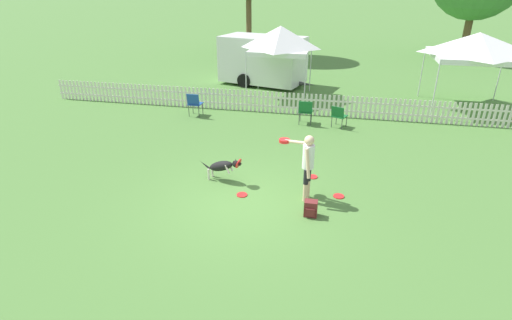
{
  "coord_description": "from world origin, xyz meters",
  "views": [
    {
      "loc": [
        2.04,
        -8.14,
        4.95
      ],
      "look_at": [
        0.12,
        0.76,
        0.8
      ],
      "focal_mm": 28.0,
      "sensor_mm": 36.0,
      "label": 1
    }
  ],
  "objects_px": {
    "backpack_on_grass": "(311,209)",
    "folding_chair_green_right": "(339,115)",
    "leaping_dog": "(223,166)",
    "frisbee_near_handler": "(242,195)",
    "handler_person": "(306,159)",
    "frisbee_midfield": "(313,177)",
    "frisbee_near_dog": "(339,196)",
    "canopy_tent_secondary": "(478,46)",
    "canopy_tent_main": "(281,40)",
    "folding_chair_blue_left": "(306,110)",
    "folding_chair_center": "(194,102)",
    "equipment_trailer": "(263,59)"
  },
  "relations": [
    {
      "from": "canopy_tent_secondary",
      "to": "canopy_tent_main",
      "type": "bearing_deg",
      "value": 178.76
    },
    {
      "from": "frisbee_midfield",
      "to": "backpack_on_grass",
      "type": "bearing_deg",
      "value": -86.68
    },
    {
      "from": "folding_chair_center",
      "to": "leaping_dog",
      "type": "bearing_deg",
      "value": 119.18
    },
    {
      "from": "frisbee_near_dog",
      "to": "folding_chair_center",
      "type": "distance_m",
      "value": 7.8
    },
    {
      "from": "backpack_on_grass",
      "to": "equipment_trailer",
      "type": "height_order",
      "value": "equipment_trailer"
    },
    {
      "from": "folding_chair_blue_left",
      "to": "handler_person",
      "type": "bearing_deg",
      "value": 94.69
    },
    {
      "from": "backpack_on_grass",
      "to": "folding_chair_green_right",
      "type": "xyz_separation_m",
      "value": [
        0.44,
        6.15,
        0.3
      ]
    },
    {
      "from": "folding_chair_green_right",
      "to": "canopy_tent_main",
      "type": "bearing_deg",
      "value": -30.34
    },
    {
      "from": "leaping_dog",
      "to": "frisbee_near_handler",
      "type": "bearing_deg",
      "value": 58.74
    },
    {
      "from": "frisbee_midfield",
      "to": "folding_chair_blue_left",
      "type": "bearing_deg",
      "value": 98.61
    },
    {
      "from": "equipment_trailer",
      "to": "canopy_tent_main",
      "type": "bearing_deg",
      "value": -46.26
    },
    {
      "from": "canopy_tent_main",
      "to": "folding_chair_blue_left",
      "type": "bearing_deg",
      "value": -66.55
    },
    {
      "from": "handler_person",
      "to": "folding_chair_green_right",
      "type": "distance_m",
      "value": 5.45
    },
    {
      "from": "handler_person",
      "to": "folding_chair_center",
      "type": "xyz_separation_m",
      "value": [
        -4.87,
        5.56,
        -0.5
      ]
    },
    {
      "from": "handler_person",
      "to": "canopy_tent_main",
      "type": "xyz_separation_m",
      "value": [
        -2.08,
        9.05,
        1.48
      ]
    },
    {
      "from": "frisbee_near_handler",
      "to": "leaping_dog",
      "type": "bearing_deg",
      "value": 136.24
    },
    {
      "from": "leaping_dog",
      "to": "equipment_trailer",
      "type": "height_order",
      "value": "equipment_trailer"
    },
    {
      "from": "canopy_tent_secondary",
      "to": "backpack_on_grass",
      "type": "bearing_deg",
      "value": -119.75
    },
    {
      "from": "frisbee_midfield",
      "to": "folding_chair_center",
      "type": "relative_size",
      "value": 0.29
    },
    {
      "from": "canopy_tent_main",
      "to": "equipment_trailer",
      "type": "distance_m",
      "value": 2.84
    },
    {
      "from": "leaping_dog",
      "to": "folding_chair_green_right",
      "type": "xyz_separation_m",
      "value": [
        2.88,
        4.91,
        0.05
      ]
    },
    {
      "from": "leaping_dog",
      "to": "backpack_on_grass",
      "type": "xyz_separation_m",
      "value": [
        2.45,
        -1.24,
        -0.25
      ]
    },
    {
      "from": "leaping_dog",
      "to": "frisbee_midfield",
      "type": "xyz_separation_m",
      "value": [
        2.33,
        0.72,
        -0.42
      ]
    },
    {
      "from": "frisbee_midfield",
      "to": "folding_chair_green_right",
      "type": "height_order",
      "value": "folding_chair_green_right"
    },
    {
      "from": "frisbee_near_dog",
      "to": "frisbee_midfield",
      "type": "bearing_deg",
      "value": 127.9
    },
    {
      "from": "handler_person",
      "to": "frisbee_near_dog",
      "type": "bearing_deg",
      "value": -60.0
    },
    {
      "from": "frisbee_midfield",
      "to": "canopy_tent_secondary",
      "type": "distance_m",
      "value": 9.86
    },
    {
      "from": "frisbee_midfield",
      "to": "equipment_trailer",
      "type": "xyz_separation_m",
      "value": [
        -3.42,
        10.06,
        1.24
      ]
    },
    {
      "from": "folding_chair_green_right",
      "to": "canopy_tent_secondary",
      "type": "xyz_separation_m",
      "value": [
        5.07,
        3.5,
        2.06
      ]
    },
    {
      "from": "backpack_on_grass",
      "to": "frisbee_near_handler",
      "type": "bearing_deg",
      "value": 161.61
    },
    {
      "from": "handler_person",
      "to": "frisbee_midfield",
      "type": "height_order",
      "value": "handler_person"
    },
    {
      "from": "leaping_dog",
      "to": "canopy_tent_secondary",
      "type": "bearing_deg",
      "value": 149.05
    },
    {
      "from": "backpack_on_grass",
      "to": "canopy_tent_secondary",
      "type": "relative_size",
      "value": 0.12
    },
    {
      "from": "frisbee_near_dog",
      "to": "frisbee_midfield",
      "type": "xyz_separation_m",
      "value": [
        -0.73,
        0.93,
        0.0
      ]
    },
    {
      "from": "backpack_on_grass",
      "to": "frisbee_midfield",
      "type": "bearing_deg",
      "value": 93.32
    },
    {
      "from": "handler_person",
      "to": "folding_chair_blue_left",
      "type": "relative_size",
      "value": 1.83
    },
    {
      "from": "canopy_tent_main",
      "to": "backpack_on_grass",
      "type": "bearing_deg",
      "value": -76.8
    },
    {
      "from": "backpack_on_grass",
      "to": "canopy_tent_main",
      "type": "distance_m",
      "value": 10.35
    },
    {
      "from": "frisbee_midfield",
      "to": "equipment_trailer",
      "type": "bearing_deg",
      "value": 108.75
    },
    {
      "from": "frisbee_near_dog",
      "to": "leaping_dog",
      "type": "bearing_deg",
      "value": 175.96
    },
    {
      "from": "frisbee_midfield",
      "to": "handler_person",
      "type": "bearing_deg",
      "value": -95.07
    },
    {
      "from": "leaping_dog",
      "to": "folding_chair_blue_left",
      "type": "height_order",
      "value": "folding_chair_blue_left"
    },
    {
      "from": "frisbee_midfield",
      "to": "folding_chair_green_right",
      "type": "relative_size",
      "value": 0.33
    },
    {
      "from": "frisbee_near_dog",
      "to": "backpack_on_grass",
      "type": "height_order",
      "value": "backpack_on_grass"
    },
    {
      "from": "handler_person",
      "to": "folding_chair_blue_left",
      "type": "xyz_separation_m",
      "value": [
        -0.55,
        5.51,
        -0.5
      ]
    },
    {
      "from": "handler_person",
      "to": "folding_chair_blue_left",
      "type": "bearing_deg",
      "value": 18.16
    },
    {
      "from": "folding_chair_center",
      "to": "equipment_trailer",
      "type": "bearing_deg",
      "value": -103.69
    },
    {
      "from": "frisbee_near_handler",
      "to": "folding_chair_green_right",
      "type": "xyz_separation_m",
      "value": [
        2.2,
        5.56,
        0.48
      ]
    },
    {
      "from": "frisbee_near_handler",
      "to": "handler_person",
      "type": "bearing_deg",
      "value": 6.63
    },
    {
      "from": "handler_person",
      "to": "frisbee_near_dog",
      "type": "xyz_separation_m",
      "value": [
        0.83,
        0.26,
        -1.04
      ]
    }
  ]
}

